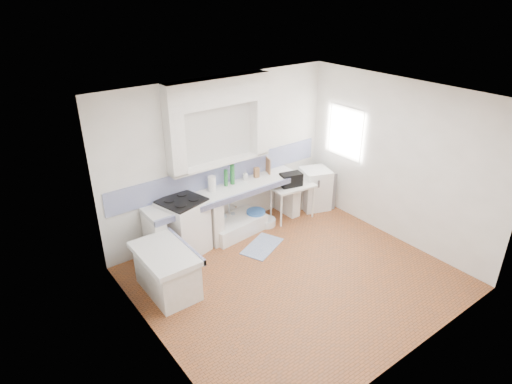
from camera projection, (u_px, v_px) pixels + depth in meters
floor at (295, 278)px, 6.79m from camera, size 4.50×4.50×0.00m
ceiling at (303, 100)px, 5.57m from camera, size 4.50×4.50×0.00m
wall_back at (222, 157)px, 7.62m from camera, size 4.50×0.00×4.50m
wall_front at (422, 263)px, 4.74m from camera, size 4.50×0.00×4.50m
wall_left at (151, 251)px, 4.96m from camera, size 0.00×4.50×4.50m
wall_right at (397, 162)px, 7.40m from camera, size 0.00×4.50×4.50m
alcove_mass at (218, 91)px, 6.96m from camera, size 1.90×0.25×0.45m
window_frame at (352, 131)px, 8.27m from camera, size 0.35×0.86×1.06m
lace_valance at (348, 113)px, 8.02m from camera, size 0.01×0.84×0.24m
counter_slab at (227, 192)px, 7.59m from camera, size 3.00×0.60×0.08m
counter_lip at (236, 198)px, 7.38m from camera, size 3.00×0.04×0.10m
counter_pier_left at (156, 240)px, 7.02m from camera, size 0.20×0.55×0.82m
counter_pier_mid at (211, 220)px, 7.59m from camera, size 0.20×0.55×0.82m
counter_pier_right at (288, 194)px, 8.54m from camera, size 0.20×0.55×0.82m
peninsula_top at (165, 253)px, 6.23m from camera, size 0.70×1.10×0.08m
peninsula_base at (167, 273)px, 6.39m from camera, size 0.60×1.00×0.62m
peninsula_lip at (186, 246)px, 6.41m from camera, size 0.04×1.10×0.10m
backsplash at (223, 173)px, 7.74m from camera, size 4.27×0.03×0.40m
stove at (184, 227)px, 7.27m from camera, size 0.81×0.80×0.95m
sink at (236, 226)px, 7.96m from camera, size 1.13×0.69×0.26m
side_table at (292, 202)px, 8.37m from camera, size 0.88×0.56×0.04m
fridge at (315, 189)px, 8.75m from camera, size 0.68×0.68×0.82m
bucket_red at (230, 230)px, 7.83m from camera, size 0.29×0.29×0.27m
bucket_orange at (243, 227)px, 7.97m from camera, size 0.26×0.26×0.23m
bucket_blue at (256, 219)px, 8.15m from camera, size 0.44×0.44×0.33m
basin_white at (267, 222)px, 8.23m from camera, size 0.45×0.45×0.13m
water_bottle_a at (224, 223)px, 8.00m from camera, size 0.11×0.11×0.34m
water_bottle_b at (233, 220)px, 8.11m from camera, size 0.09×0.09×0.31m
black_bag at (291, 180)px, 8.16m from camera, size 0.44×0.32×0.25m
green_bottle_a at (226, 178)px, 7.65m from camera, size 0.08×0.08×0.30m
green_bottle_b at (232, 174)px, 7.71m from camera, size 0.10×0.10×0.37m
knife_block at (256, 173)px, 8.01m from camera, size 0.10×0.09×0.19m
cutting_board at (268, 166)px, 8.16m from camera, size 0.08×0.21×0.30m
paper_towel at (212, 184)px, 7.47m from camera, size 0.17×0.17×0.27m
soap_bottle at (245, 175)px, 7.90m from camera, size 0.11×0.11×0.18m
rug at (262, 246)px, 7.59m from camera, size 0.91×0.73×0.01m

